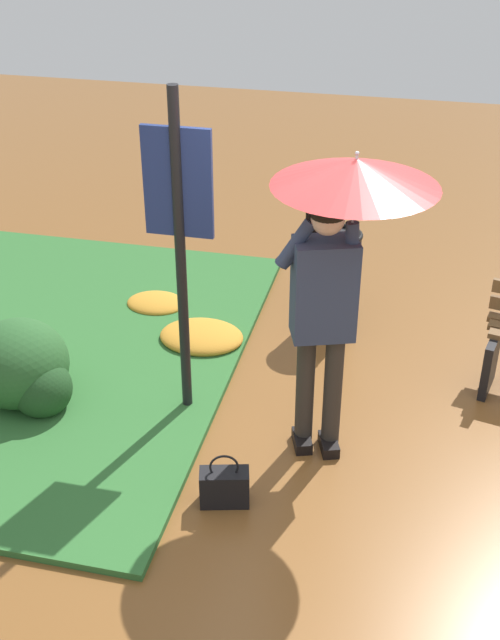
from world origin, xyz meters
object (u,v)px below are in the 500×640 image
object	(u,v)px
person_with_umbrella	(341,233)
info_sign_post	(179,222)
trash_bin	(334,279)
handbag	(224,486)

from	to	relation	value
person_with_umbrella	info_sign_post	xyz separation A→B (m)	(-1.04, 0.18, -0.11)
person_with_umbrella	trash_bin	distance (m)	1.97
info_sign_post	trash_bin	xyz separation A→B (m)	(0.84, 1.41, -1.03)
info_sign_post	handbag	bearing A→B (deg)	-60.50
handbag	trash_bin	distance (m)	2.33
trash_bin	info_sign_post	bearing A→B (deg)	-120.63
person_with_umbrella	handbag	bearing A→B (deg)	-127.69
info_sign_post	trash_bin	world-z (taller)	info_sign_post
handbag	trash_bin	world-z (taller)	trash_bin
person_with_umbrella	trash_bin	size ratio (longest dim) A/B	2.45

